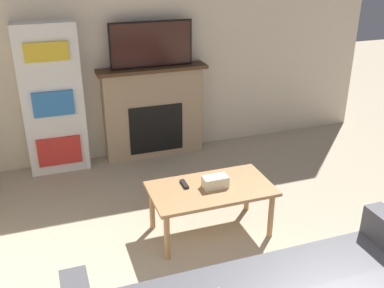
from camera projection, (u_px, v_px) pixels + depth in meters
name	position (u px, v px, depth m)	size (l,w,h in m)	color
wall_back	(153.00, 43.00, 5.24)	(5.71, 0.06, 2.70)	beige
fireplace	(153.00, 112.00, 5.42)	(1.29, 0.28, 1.11)	tan
tv	(151.00, 44.00, 5.07)	(0.96, 0.03, 0.52)	black
coffee_table	(211.00, 193.00, 3.95)	(1.08, 0.60, 0.47)	#A87A4C
tissue_box	(215.00, 182.00, 3.92)	(0.22, 0.12, 0.10)	beige
remote_control	(184.00, 184.00, 3.96)	(0.04, 0.15, 0.02)	black
bookshelf	(53.00, 100.00, 4.94)	(0.66, 0.29, 1.68)	white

